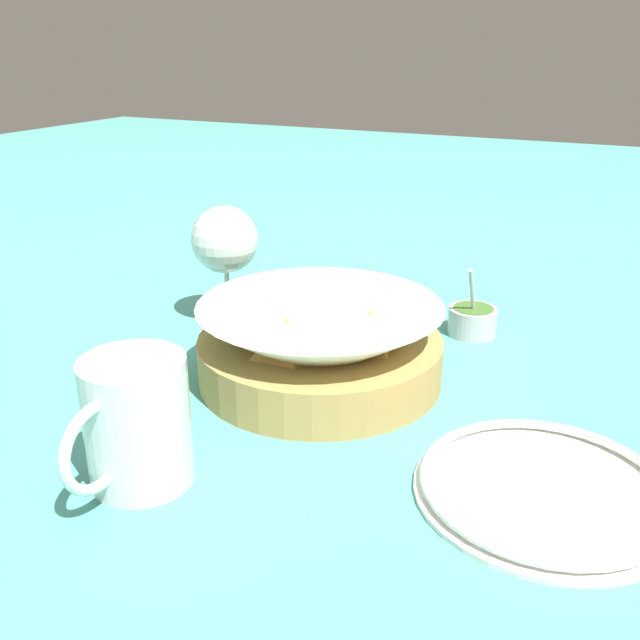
# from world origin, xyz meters

# --- Properties ---
(ground_plane) EXTENTS (4.00, 4.00, 0.00)m
(ground_plane) POSITION_xyz_m (0.00, 0.00, 0.00)
(ground_plane) COLOR teal
(food_basket) EXTENTS (0.26, 0.26, 0.09)m
(food_basket) POSITION_xyz_m (0.01, -0.03, 0.04)
(food_basket) COLOR #B2894C
(food_basket) RESTS_ON ground_plane
(sauce_cup) EXTENTS (0.06, 0.06, 0.09)m
(sauce_cup) POSITION_xyz_m (-0.18, 0.09, 0.02)
(sauce_cup) COLOR #B7B7BC
(sauce_cup) RESTS_ON ground_plane
(wine_glass) EXTENTS (0.08, 0.08, 0.15)m
(wine_glass) POSITION_xyz_m (-0.09, -0.21, 0.10)
(wine_glass) COLOR silver
(wine_glass) RESTS_ON ground_plane
(beer_mug) EXTENTS (0.13, 0.09, 0.11)m
(beer_mug) POSITION_xyz_m (0.25, -0.08, 0.05)
(beer_mug) COLOR silver
(beer_mug) RESTS_ON ground_plane
(side_plate) EXTENTS (0.21, 0.21, 0.01)m
(side_plate) POSITION_xyz_m (0.12, 0.23, 0.01)
(side_plate) COLOR white
(side_plate) RESTS_ON ground_plane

